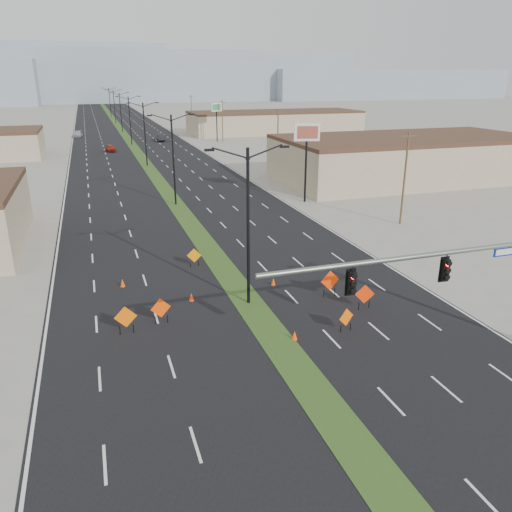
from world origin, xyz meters
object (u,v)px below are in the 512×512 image
object	(u,v)px
cone_2	(273,282)
construction_sign_1	(161,309)
construction_sign_2	(194,256)
construction_sign_3	(330,281)
streetlight_6	(110,101)
streetlight_2	(145,132)
streetlight_0	(248,223)
pole_sign_east_far	(216,110)
cone_1	(294,335)
streetlight_5	(114,105)
signal_mast	(476,274)
construction_sign_5	(365,295)
construction_sign_0	(126,318)
cone_3	(122,283)
car_mid	(161,138)
cone_0	(191,297)
streetlight_3	(130,119)
car_left	(110,148)
car_far	(77,134)
construction_sign_4	(346,318)
pole_sign_east_near	(307,139)
streetlight_4	(121,111)
streetlight_1	(173,157)

from	to	relation	value
cone_2	construction_sign_1	bearing A→B (deg)	-158.12
construction_sign_2	construction_sign_3	size ratio (longest dim) A/B	0.80
streetlight_6	streetlight_2	bearing A→B (deg)	-90.00
streetlight_0	pole_sign_east_far	size ratio (longest dim) A/B	1.20
cone_1	construction_sign_2	bearing A→B (deg)	102.91
streetlight_5	construction_sign_3	xyz separation A→B (m)	(5.46, -140.68, -4.33)
construction_sign_1	pole_sign_east_far	size ratio (longest dim) A/B	0.19
signal_mast	streetlight_5	bearing A→B (deg)	93.26
construction_sign_2	construction_sign_5	size ratio (longest dim) A/B	0.88
construction_sign_0	cone_3	world-z (taller)	construction_sign_0
car_mid	cone_0	bearing A→B (deg)	-92.91
streetlight_5	streetlight_6	distance (m)	28.00
pole_sign_east_far	streetlight_0	bearing A→B (deg)	-124.89
streetlight_0	construction_sign_3	distance (m)	7.01
streetlight_3	car_left	xyz separation A→B (m)	(-4.89, -9.06, -4.75)
car_far	construction_sign_1	world-z (taller)	construction_sign_1
construction_sign_2	construction_sign_4	world-z (taller)	construction_sign_2
car_mid	pole_sign_east_far	world-z (taller)	pole_sign_east_far
streetlight_0	pole_sign_east_far	distance (m)	86.35
streetlight_5	signal_mast	bearing A→B (deg)	-86.74
streetlight_6	cone_1	size ratio (longest dim) A/B	17.90
cone_3	pole_sign_east_near	bearing A→B (deg)	40.89
streetlight_5	streetlight_6	world-z (taller)	same
streetlight_6	construction_sign_1	size ratio (longest dim) A/B	6.18
cone_2	cone_3	xyz separation A→B (m)	(-10.13, 3.06, 0.02)
streetlight_6	car_mid	bearing A→B (deg)	-85.08
streetlight_4	construction_sign_1	world-z (taller)	streetlight_4
streetlight_1	car_left	size ratio (longest dim) A/B	2.56
signal_mast	streetlight_4	bearing A→B (deg)	94.01
streetlight_3	pole_sign_east_near	bearing A→B (deg)	-76.16
construction_sign_3	cone_3	xyz separation A→B (m)	(-13.05, 5.98, -0.79)
streetlight_3	streetlight_5	size ratio (longest dim) A/B	1.00
streetlight_2	streetlight_6	xyz separation A→B (m)	(0.00, 112.00, 0.00)
car_far	construction_sign_3	bearing A→B (deg)	-74.72
streetlight_2	cone_1	size ratio (longest dim) A/B	17.90
streetlight_1	cone_2	size ratio (longest dim) A/B	18.49
streetlight_4	pole_sign_east_far	bearing A→B (deg)	-55.64
streetlight_3	construction_sign_4	xyz separation A→B (m)	(4.19, -89.39, -4.58)
cone_0	pole_sign_east_far	xyz separation A→B (m)	(22.45, 82.74, 6.48)
car_left	cone_1	world-z (taller)	car_left
streetlight_1	cone_3	xyz separation A→B (m)	(-7.59, -22.69, -5.13)
car_left	cone_1	size ratio (longest dim) A/B	6.99
streetlight_0	streetlight_2	world-z (taller)	same
streetlight_1	streetlight_2	bearing A→B (deg)	90.00
streetlight_1	car_left	distance (m)	47.43
streetlight_5	cone_2	distance (m)	137.87
construction_sign_4	cone_0	xyz separation A→B (m)	(-7.65, 6.88, -0.56)
construction_sign_1	cone_2	bearing A→B (deg)	12.84
signal_mast	streetlight_2	xyz separation A→B (m)	(-8.56, 66.00, 0.63)
streetlight_4	construction_sign_2	world-z (taller)	streetlight_4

